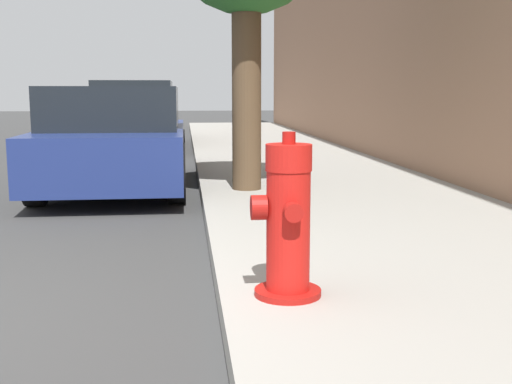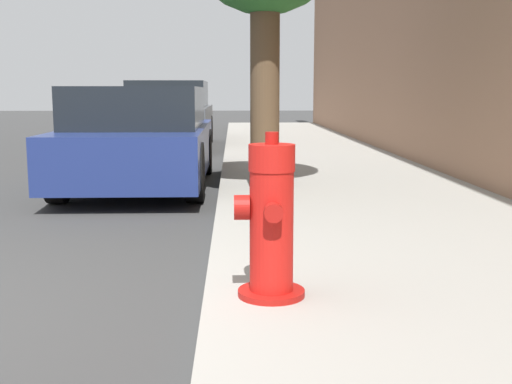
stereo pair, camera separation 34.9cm
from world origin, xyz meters
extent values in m
cube|color=#99968E|center=(3.35, 0.00, 0.08)|extent=(3.06, 40.00, 0.15)
cylinder|color=#A91511|center=(2.20, 0.13, 0.17)|extent=(0.37, 0.37, 0.04)
cylinder|color=red|center=(2.20, 0.13, 0.52)|extent=(0.24, 0.24, 0.66)
cylinder|color=red|center=(2.20, 0.13, 0.92)|extent=(0.25, 0.25, 0.14)
cylinder|color=#A91511|center=(2.20, 0.13, 1.02)|extent=(0.07, 0.07, 0.07)
cylinder|color=#A91511|center=(2.20, -0.03, 0.65)|extent=(0.10, 0.07, 0.10)
cylinder|color=#A91511|center=(2.20, 0.28, 0.65)|extent=(0.10, 0.07, 0.10)
cylinder|color=#A91511|center=(2.04, 0.13, 0.65)|extent=(0.08, 0.13, 0.13)
cube|color=navy|center=(0.77, 5.33, 0.50)|extent=(1.72, 4.15, 0.62)
cube|color=black|center=(0.77, 5.16, 1.07)|extent=(1.59, 2.28, 0.52)
cylinder|color=black|center=(-0.01, 6.62, 0.35)|extent=(0.20, 0.69, 0.69)
cylinder|color=black|center=(1.55, 6.62, 0.35)|extent=(0.20, 0.69, 0.69)
cylinder|color=black|center=(-0.01, 4.04, 0.35)|extent=(0.20, 0.69, 0.69)
cylinder|color=black|center=(1.55, 4.04, 0.35)|extent=(0.20, 0.69, 0.69)
cube|color=#4C5156|center=(0.56, 11.55, 0.56)|extent=(1.78, 4.32, 0.74)
cube|color=black|center=(0.56, 11.37, 1.21)|extent=(1.64, 2.37, 0.57)
cylinder|color=black|center=(-0.26, 12.89, 0.34)|extent=(0.20, 0.67, 0.67)
cylinder|color=black|center=(1.37, 12.89, 0.34)|extent=(0.20, 0.67, 0.67)
cylinder|color=black|center=(-0.26, 10.21, 0.34)|extent=(0.20, 0.67, 0.67)
cylinder|color=black|center=(1.37, 10.21, 0.34)|extent=(0.20, 0.67, 0.67)
cylinder|color=brown|center=(2.35, 4.04, 1.29)|extent=(0.33, 0.33, 2.28)
camera|label=1|loc=(1.65, -3.24, 1.27)|focal=45.00mm
camera|label=2|loc=(1.99, -3.27, 1.27)|focal=45.00mm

